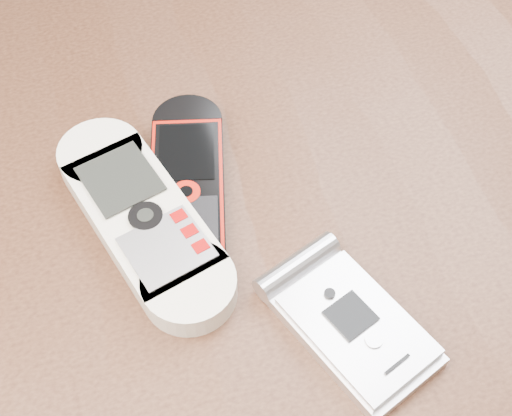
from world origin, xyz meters
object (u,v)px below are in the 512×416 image
Objects in this scene: nokia_black_red at (187,187)px; motorola_razr at (353,325)px; table at (250,295)px; nokia_white at (142,217)px.

motorola_razr reaches higher than nokia_black_red.
nokia_black_red is at bearing 136.75° from table.
nokia_white is 1.11× the size of nokia_black_red.
nokia_white is 1.60× the size of motorola_razr.
nokia_black_red is at bearing 10.54° from nokia_white.
table is 0.14m from nokia_white.
motorola_razr is (0.03, -0.10, 0.11)m from table.
nokia_black_red is 0.15m from motorola_razr.
motorola_razr reaches higher than table.
table is at bearing 88.72° from motorola_razr.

